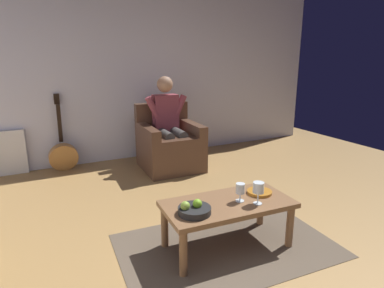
{
  "coord_description": "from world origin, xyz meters",
  "views": [
    {
      "loc": [
        1.33,
        1.58,
        1.52
      ],
      "look_at": [
        -0.17,
        -1.44,
        0.61
      ],
      "focal_mm": 30.59,
      "sensor_mm": 36.0,
      "label": 1
    }
  ],
  "objects_px": {
    "coffee_table": "(228,209)",
    "decorative_dish": "(259,192)",
    "armchair": "(169,146)",
    "wine_glass_near": "(258,189)",
    "person_seated": "(169,120)",
    "wine_glass_far": "(240,190)",
    "fruit_bowl": "(194,209)",
    "guitar": "(63,154)"
  },
  "relations": [
    {
      "from": "coffee_table",
      "to": "decorative_dish",
      "type": "relative_size",
      "value": 5.07
    },
    {
      "from": "armchair",
      "to": "wine_glass_near",
      "type": "height_order",
      "value": "armchair"
    },
    {
      "from": "wine_glass_near",
      "to": "decorative_dish",
      "type": "height_order",
      "value": "wine_glass_near"
    },
    {
      "from": "person_seated",
      "to": "coffee_table",
      "type": "height_order",
      "value": "person_seated"
    },
    {
      "from": "wine_glass_far",
      "to": "decorative_dish",
      "type": "xyz_separation_m",
      "value": [
        -0.24,
        -0.05,
        -0.09
      ]
    },
    {
      "from": "armchair",
      "to": "fruit_bowl",
      "type": "relative_size",
      "value": 3.57
    },
    {
      "from": "fruit_bowl",
      "to": "guitar",
      "type": "bearing_deg",
      "value": -75.78
    },
    {
      "from": "person_seated",
      "to": "fruit_bowl",
      "type": "bearing_deg",
      "value": 74.4
    },
    {
      "from": "wine_glass_far",
      "to": "fruit_bowl",
      "type": "xyz_separation_m",
      "value": [
        0.43,
        0.03,
        -0.06
      ]
    },
    {
      "from": "guitar",
      "to": "fruit_bowl",
      "type": "xyz_separation_m",
      "value": [
        -0.67,
        2.64,
        0.2
      ]
    },
    {
      "from": "wine_glass_near",
      "to": "decorative_dish",
      "type": "distance_m",
      "value": 0.24
    },
    {
      "from": "wine_glass_near",
      "to": "wine_glass_far",
      "type": "height_order",
      "value": "wine_glass_near"
    },
    {
      "from": "decorative_dish",
      "to": "wine_glass_near",
      "type": "bearing_deg",
      "value": 48.47
    },
    {
      "from": "decorative_dish",
      "to": "wine_glass_far",
      "type": "bearing_deg",
      "value": 12.57
    },
    {
      "from": "armchair",
      "to": "wine_glass_far",
      "type": "xyz_separation_m",
      "value": [
        0.25,
        2.07,
        0.18
      ]
    },
    {
      "from": "fruit_bowl",
      "to": "decorative_dish",
      "type": "xyz_separation_m",
      "value": [
        -0.66,
        -0.08,
        -0.02
      ]
    },
    {
      "from": "wine_glass_near",
      "to": "fruit_bowl",
      "type": "bearing_deg",
      "value": -8.04
    },
    {
      "from": "fruit_bowl",
      "to": "decorative_dish",
      "type": "distance_m",
      "value": 0.67
    },
    {
      "from": "person_seated",
      "to": "fruit_bowl",
      "type": "distance_m",
      "value": 2.23
    },
    {
      "from": "coffee_table",
      "to": "fruit_bowl",
      "type": "height_order",
      "value": "fruit_bowl"
    },
    {
      "from": "armchair",
      "to": "guitar",
      "type": "relative_size",
      "value": 0.84
    },
    {
      "from": "wine_glass_far",
      "to": "decorative_dish",
      "type": "relative_size",
      "value": 0.72
    },
    {
      "from": "wine_glass_far",
      "to": "fruit_bowl",
      "type": "distance_m",
      "value": 0.43
    },
    {
      "from": "guitar",
      "to": "decorative_dish",
      "type": "distance_m",
      "value": 2.89
    },
    {
      "from": "person_seated",
      "to": "wine_glass_near",
      "type": "height_order",
      "value": "person_seated"
    },
    {
      "from": "armchair",
      "to": "wine_glass_far",
      "type": "bearing_deg",
      "value": 85.29
    },
    {
      "from": "person_seated",
      "to": "coffee_table",
      "type": "bearing_deg",
      "value": 82.67
    },
    {
      "from": "person_seated",
      "to": "armchair",
      "type": "bearing_deg",
      "value": 90.0
    },
    {
      "from": "coffee_table",
      "to": "armchair",
      "type": "bearing_deg",
      "value": -99.46
    },
    {
      "from": "fruit_bowl",
      "to": "armchair",
      "type": "bearing_deg",
      "value": -107.75
    },
    {
      "from": "coffee_table",
      "to": "guitar",
      "type": "distance_m",
      "value": 2.77
    },
    {
      "from": "coffee_table",
      "to": "wine_glass_near",
      "type": "relative_size",
      "value": 5.9
    },
    {
      "from": "decorative_dish",
      "to": "person_seated",
      "type": "bearing_deg",
      "value": -90.36
    },
    {
      "from": "coffee_table",
      "to": "guitar",
      "type": "xyz_separation_m",
      "value": [
        1.0,
        -2.58,
        -0.11
      ]
    },
    {
      "from": "person_seated",
      "to": "wine_glass_near",
      "type": "relative_size",
      "value": 7.01
    },
    {
      "from": "armchair",
      "to": "person_seated",
      "type": "distance_m",
      "value": 0.36
    },
    {
      "from": "person_seated",
      "to": "decorative_dish",
      "type": "distance_m",
      "value": 2.05
    },
    {
      "from": "person_seated",
      "to": "wine_glass_far",
      "type": "xyz_separation_m",
      "value": [
        0.25,
        2.08,
        -0.18
      ]
    },
    {
      "from": "fruit_bowl",
      "to": "decorative_dish",
      "type": "relative_size",
      "value": 1.18
    },
    {
      "from": "coffee_table",
      "to": "wine_glass_near",
      "type": "xyz_separation_m",
      "value": [
        -0.19,
        0.13,
        0.19
      ]
    },
    {
      "from": "wine_glass_near",
      "to": "wine_glass_far",
      "type": "distance_m",
      "value": 0.14
    },
    {
      "from": "guitar",
      "to": "fruit_bowl",
      "type": "bearing_deg",
      "value": 104.22
    }
  ]
}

